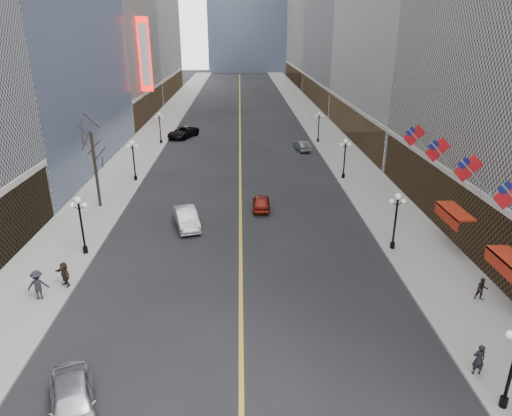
{
  "coord_description": "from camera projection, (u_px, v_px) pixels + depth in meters",
  "views": [
    {
      "loc": [
        0.12,
        -1.5,
        16.02
      ],
      "look_at": [
        0.8,
        18.59,
        8.12
      ],
      "focal_mm": 32.0,
      "sensor_mm": 36.0,
      "label": 1
    }
  ],
  "objects": [
    {
      "name": "streetlamp_east_3",
      "position": [
        319.0,
        124.0,
        67.96
      ],
      "size": [
        1.26,
        0.44,
        4.52
      ],
      "color": "black",
      "rests_on": "sidewalk_east"
    },
    {
      "name": "streetlamp_west_1",
      "position": [
        81.0,
        219.0,
        33.72
      ],
      "size": [
        1.26,
        0.44,
        4.52
      ],
      "color": "black",
      "rests_on": "sidewalk_west"
    },
    {
      "name": "ped_west_walk",
      "position": [
        38.0,
        285.0,
        28.47
      ],
      "size": [
        1.35,
        0.78,
        1.97
      ],
      "primitive_type": "imported",
      "rotation": [
        0.0,
        0.0,
        3.35
      ],
      "color": "black",
      "rests_on": "sidewalk_west"
    },
    {
      "name": "lane_line",
      "position": [
        240.0,
        125.0,
        81.66
      ],
      "size": [
        0.25,
        200.0,
        0.02
      ],
      "primitive_type": "cube",
      "color": "gold",
      "rests_on": "ground"
    },
    {
      "name": "streetlamp_west_2",
      "position": [
        133.0,
        156.0,
        50.46
      ],
      "size": [
        1.26,
        0.44,
        4.52
      ],
      "color": "black",
      "rests_on": "sidewalk_west"
    },
    {
      "name": "car_sb_mid",
      "position": [
        261.0,
        202.0,
        43.36
      ],
      "size": [
        1.78,
        4.1,
        1.38
      ],
      "primitive_type": "imported",
      "rotation": [
        0.0,
        0.0,
        3.1
      ],
      "color": "maroon",
      "rests_on": "ground"
    },
    {
      "name": "flag_2",
      "position": [
        512.0,
        196.0,
        25.53
      ],
      "size": [
        2.87,
        0.12,
        2.87
      ],
      "color": "#B2B2B7",
      "rests_on": "ground"
    },
    {
      "name": "streetlamp_east_2",
      "position": [
        345.0,
        155.0,
        51.21
      ],
      "size": [
        1.26,
        0.44,
        4.52
      ],
      "color": "black",
      "rests_on": "sidewalk_east"
    },
    {
      "name": "ped_ne_corner",
      "position": [
        479.0,
        359.0,
        22.23
      ],
      "size": [
        0.63,
        0.46,
        1.71
      ],
      "primitive_type": "imported",
      "rotation": [
        0.0,
        0.0,
        3.13
      ],
      "color": "black",
      "rests_on": "sidewalk_east"
    },
    {
      "name": "sidewalk_east",
      "position": [
        328.0,
        136.0,
        72.78
      ],
      "size": [
        6.0,
        230.0,
        0.15
      ],
      "primitive_type": "cube",
      "color": "gray",
      "rests_on": "ground"
    },
    {
      "name": "awning_c",
      "position": [
        452.0,
        212.0,
        34.54
      ],
      "size": [
        1.4,
        4.0,
        0.93
      ],
      "color": "maroon",
      "rests_on": "ground"
    },
    {
      "name": "theatre_marquee",
      "position": [
        145.0,
        55.0,
        76.78
      ],
      "size": [
        2.0,
        0.55,
        12.0
      ],
      "color": "red",
      "rests_on": "ground"
    },
    {
      "name": "car_sb_far",
      "position": [
        302.0,
        146.0,
        64.36
      ],
      "size": [
        2.2,
        4.35,
        1.37
      ],
      "primitive_type": "imported",
      "rotation": [
        0.0,
        0.0,
        3.33
      ],
      "color": "#545B5C",
      "rests_on": "ground"
    },
    {
      "name": "car_nb_near",
      "position": [
        73.0,
        402.0,
        19.91
      ],
      "size": [
        3.64,
        5.25,
        1.66
      ],
      "primitive_type": "imported",
      "rotation": [
        0.0,
        0.0,
        0.38
      ],
      "color": "#A2A4A9",
      "rests_on": "ground"
    },
    {
      "name": "flag_4",
      "position": [
        440.0,
        152.0,
        34.84
      ],
      "size": [
        2.87,
        0.12,
        2.87
      ],
      "color": "#B2B2B7",
      "rests_on": "ground"
    },
    {
      "name": "awning_b",
      "position": [
        511.0,
        263.0,
        27.1
      ],
      "size": [
        1.4,
        4.0,
        0.93
      ],
      "color": "maroon",
      "rests_on": "ground"
    },
    {
      "name": "streetlamp_west_3",
      "position": [
        160.0,
        125.0,
        67.21
      ],
      "size": [
        1.26,
        0.44,
        4.52
      ],
      "color": "black",
      "rests_on": "sidewalk_west"
    },
    {
      "name": "streetlamp_east_1",
      "position": [
        396.0,
        215.0,
        34.47
      ],
      "size": [
        1.26,
        0.44,
        4.52
      ],
      "color": "black",
      "rests_on": "sidewalk_east"
    },
    {
      "name": "tree_west_far",
      "position": [
        92.0,
        144.0,
        41.75
      ],
      "size": [
        3.6,
        3.6,
        7.92
      ],
      "color": "#2D231C",
      "rests_on": "sidewalk_west"
    },
    {
      "name": "flag_5",
      "position": [
        416.0,
        137.0,
        39.49
      ],
      "size": [
        2.87,
        0.12,
        2.87
      ],
      "color": "#B2B2B7",
      "rests_on": "ground"
    },
    {
      "name": "ped_east_walk",
      "position": [
        482.0,
        289.0,
        28.43
      ],
      "size": [
        0.79,
        0.51,
        1.52
      ],
      "primitive_type": "imported",
      "rotation": [
        0.0,
        0.0,
        -0.15
      ],
      "color": "black",
      "rests_on": "sidewalk_east"
    },
    {
      "name": "sidewalk_west",
      "position": [
        151.0,
        138.0,
        71.89
      ],
      "size": [
        6.0,
        230.0,
        0.15
      ],
      "primitive_type": "cube",
      "color": "gray",
      "rests_on": "ground"
    },
    {
      "name": "car_nb_far",
      "position": [
        183.0,
        132.0,
        71.98
      ],
      "size": [
        5.13,
        6.75,
        1.7
      ],
      "primitive_type": "imported",
      "rotation": [
        0.0,
        0.0,
        -0.43
      ],
      "color": "black",
      "rests_on": "ground"
    },
    {
      "name": "ped_west_far",
      "position": [
        64.0,
        274.0,
        29.98
      ],
      "size": [
        1.5,
        1.39,
        1.71
      ],
      "primitive_type": "imported",
      "rotation": [
        0.0,
        0.0,
        -0.72
      ],
      "color": "black",
      "rests_on": "sidewalk_west"
    },
    {
      "name": "flag_3",
      "position": [
        470.0,
        171.0,
        30.18
      ],
      "size": [
        2.87,
        0.12,
        2.87
      ],
      "color": "#B2B2B7",
      "rests_on": "ground"
    },
    {
      "name": "car_nb_mid",
      "position": [
        187.0,
        218.0,
        39.36
      ],
      "size": [
        2.92,
        5.17,
        1.61
      ],
      "primitive_type": "imported",
      "rotation": [
        0.0,
        0.0,
        0.26
      ],
      "color": "silver",
      "rests_on": "ground"
    }
  ]
}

